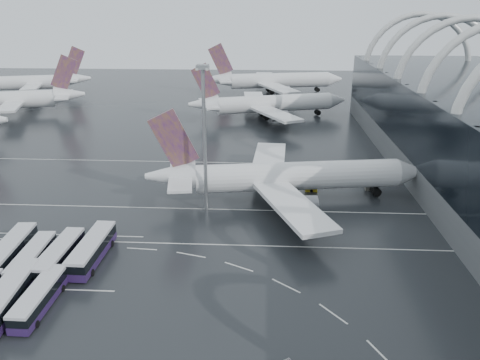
# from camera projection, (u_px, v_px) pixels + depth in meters

# --- Properties ---
(ground) EXTENTS (420.00, 420.00, 0.00)m
(ground) POSITION_uv_depth(u_px,v_px,m) (202.00, 238.00, 78.96)
(ground) COLOR black
(ground) RESTS_ON ground
(lane_marking_near) EXTENTS (120.00, 0.25, 0.01)m
(lane_marking_near) POSITION_uv_depth(u_px,v_px,m) (200.00, 244.00, 77.09)
(lane_marking_near) COLOR silver
(lane_marking_near) RESTS_ON ground
(lane_marking_mid) EXTENTS (120.00, 0.25, 0.01)m
(lane_marking_mid) POSITION_uv_depth(u_px,v_px,m) (210.00, 209.00, 90.15)
(lane_marking_mid) COLOR silver
(lane_marking_mid) RESTS_ON ground
(lane_marking_far) EXTENTS (120.00, 0.25, 0.01)m
(lane_marking_far) POSITION_uv_depth(u_px,v_px,m) (223.00, 163.00, 116.27)
(lane_marking_far) COLOR silver
(lane_marking_far) RESTS_ON ground
(bus_bay_line_south) EXTENTS (28.00, 0.25, 0.01)m
(bus_bay_line_south) POSITION_uv_depth(u_px,v_px,m) (16.00, 288.00, 65.28)
(bus_bay_line_south) COLOR silver
(bus_bay_line_south) RESTS_ON ground
(bus_bay_line_north) EXTENTS (28.00, 0.25, 0.01)m
(bus_bay_line_north) POSITION_uv_depth(u_px,v_px,m) (63.00, 235.00, 80.20)
(bus_bay_line_north) COLOR silver
(bus_bay_line_north) RESTS_ON ground
(airliner_main) EXTENTS (56.37, 48.92, 19.11)m
(airliner_main) POSITION_uv_depth(u_px,v_px,m) (284.00, 177.00, 92.91)
(airliner_main) COLOR white
(airliner_main) RESTS_ON ground
(airliner_gate_b) EXTENTS (54.56, 48.39, 19.26)m
(airliner_gate_b) POSITION_uv_depth(u_px,v_px,m) (267.00, 104.00, 158.92)
(airliner_gate_b) COLOR white
(airliner_gate_b) RESTS_ON ground
(airliner_gate_c) EXTENTS (60.25, 54.70, 21.55)m
(airliner_gate_c) POSITION_uv_depth(u_px,v_px,m) (273.00, 81.00, 202.07)
(airliner_gate_c) COLOR white
(airliner_gate_c) RESTS_ON ground
(jet_remote_mid) EXTENTS (46.32, 37.62, 20.42)m
(jet_remote_mid) POSITION_uv_depth(u_px,v_px,m) (19.00, 100.00, 164.30)
(jet_remote_mid) COLOR white
(jet_remote_mid) RESTS_ON ground
(jet_remote_far) EXTENTS (45.50, 36.92, 19.98)m
(jet_remote_far) POSITION_uv_depth(u_px,v_px,m) (38.00, 82.00, 200.38)
(jet_remote_far) COLOR white
(jet_remote_far) RESTS_ON ground
(bus_row_near_a) EXTENTS (3.98, 13.72, 3.33)m
(bus_row_near_a) POSITION_uv_depth(u_px,v_px,m) (11.00, 251.00, 71.41)
(bus_row_near_a) COLOR #2A1543
(bus_row_near_a) RESTS_ON ground
(bus_row_near_b) EXTENTS (3.44, 12.59, 3.07)m
(bus_row_near_b) POSITION_uv_depth(u_px,v_px,m) (32.00, 258.00, 69.51)
(bus_row_near_b) COLOR #2A1543
(bus_row_near_b) RESTS_ON ground
(bus_row_near_c) EXTENTS (3.31, 13.05, 3.20)m
(bus_row_near_c) POSITION_uv_depth(u_px,v_px,m) (59.00, 255.00, 70.24)
(bus_row_near_c) COLOR #2A1543
(bus_row_near_c) RESTS_ON ground
(bus_row_near_d) EXTENTS (3.49, 13.83, 3.39)m
(bus_row_near_d) POSITION_uv_depth(u_px,v_px,m) (92.00, 249.00, 71.72)
(bus_row_near_d) COLOR #2A1543
(bus_row_near_d) RESTS_ON ground
(bus_row_far_b) EXTENTS (4.16, 13.90, 3.37)m
(bus_row_far_b) POSITION_uv_depth(u_px,v_px,m) (9.00, 295.00, 60.47)
(bus_row_far_b) COLOR #2A1543
(bus_row_far_b) RESTS_ON ground
(bus_row_far_c) EXTENTS (2.93, 12.02, 2.96)m
(bus_row_far_c) POSITION_uv_depth(u_px,v_px,m) (39.00, 297.00, 60.47)
(bus_row_far_c) COLOR #2A1543
(bus_row_far_c) RESTS_ON ground
(floodlight_mast) EXTENTS (2.10, 2.10, 27.35)m
(floodlight_mast) POSITION_uv_depth(u_px,v_px,m) (204.00, 122.00, 83.68)
(floodlight_mast) COLOR gray
(floodlight_mast) RESTS_ON ground
(gse_cart_belly_a) EXTENTS (2.47, 1.46, 1.35)m
(gse_cart_belly_a) POSITION_uv_depth(u_px,v_px,m) (311.00, 188.00, 98.60)
(gse_cart_belly_a) COLOR gold
(gse_cart_belly_a) RESTS_ON ground
(gse_cart_belly_b) EXTENTS (2.45, 1.45, 1.33)m
(gse_cart_belly_b) POSITION_uv_depth(u_px,v_px,m) (339.00, 172.00, 107.57)
(gse_cart_belly_b) COLOR slate
(gse_cart_belly_b) RESTS_ON ground
(gse_cart_belly_d) EXTENTS (2.32, 1.37, 1.27)m
(gse_cart_belly_d) POSITION_uv_depth(u_px,v_px,m) (371.00, 187.00, 99.17)
(gse_cart_belly_d) COLOR slate
(gse_cart_belly_d) RESTS_ON ground
(gse_cart_belly_e) EXTENTS (1.99, 1.18, 1.09)m
(gse_cart_belly_e) POSITION_uv_depth(u_px,v_px,m) (311.00, 179.00, 104.19)
(gse_cart_belly_e) COLOR gold
(gse_cart_belly_e) RESTS_ON ground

